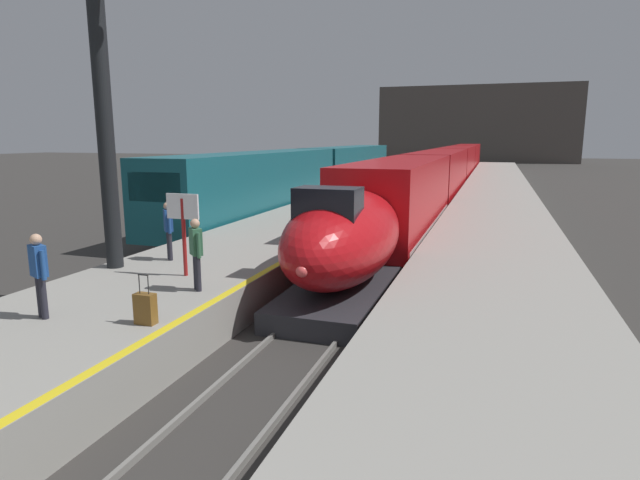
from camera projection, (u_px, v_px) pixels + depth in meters
name	position (u px, v px, depth m)	size (l,w,h in m)	color
platform_left	(331.00, 217.00, 27.22)	(4.80, 110.00, 1.05)	gray
platform_right	(496.00, 225.00, 24.72)	(4.80, 110.00, 1.05)	gray
platform_left_safety_stripe	(374.00, 208.00, 26.42)	(0.20, 107.80, 0.01)	yellow
rail_main_left	(403.00, 221.00, 28.85)	(0.08, 110.00, 0.12)	slate
rail_main_right	(431.00, 222.00, 28.39)	(0.08, 110.00, 0.12)	slate
rail_secondary_left	(268.00, 214.00, 31.36)	(0.08, 110.00, 0.12)	slate
rail_secondary_right	(291.00, 215.00, 30.89)	(0.08, 110.00, 0.12)	slate
highspeed_train_main	(449.00, 168.00, 45.85)	(2.92, 75.56, 3.60)	#B20F14
regional_train_adjacent	(314.00, 173.00, 36.50)	(2.85, 36.60, 3.80)	#145660
station_column_mid	(100.00, 68.00, 13.49)	(4.00, 0.68, 8.69)	black
passenger_near_edge	(39.00, 269.00, 10.22)	(0.53, 0.36, 1.69)	#23232D
passenger_mid_platform	(196.00, 249.00, 12.09)	(0.44, 0.42, 1.69)	#23232D
passenger_far_waiting	(168.00, 226.00, 15.16)	(0.42, 0.45, 1.69)	#23232D
rolling_suitcase	(145.00, 309.00, 10.01)	(0.40, 0.22, 0.98)	brown
departure_info_board	(183.00, 218.00, 13.30)	(0.90, 0.10, 2.12)	maroon
terminus_back_wall	(476.00, 124.00, 96.69)	(36.00, 2.00, 14.00)	#4C4742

